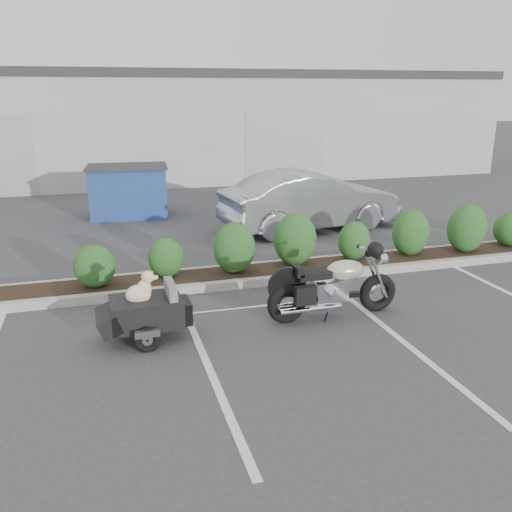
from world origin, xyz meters
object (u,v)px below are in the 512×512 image
object	(u,v)px
dumpster	(128,191)
sedan	(310,201)
pet_trailer	(145,311)
motorcycle	(334,287)

from	to	relation	value
dumpster	sedan	bearing A→B (deg)	-28.61
sedan	dumpster	distance (m)	4.98
pet_trailer	sedan	bearing A→B (deg)	47.95
motorcycle	dumpster	bearing A→B (deg)	106.44
motorcycle	pet_trailer	size ratio (longest dim) A/B	1.26
motorcycle	dumpster	size ratio (longest dim) A/B	0.96
motorcycle	sedan	distance (m)	5.42
sedan	pet_trailer	bearing A→B (deg)	131.42
pet_trailer	sedan	world-z (taller)	sedan
motorcycle	pet_trailer	distance (m)	2.78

